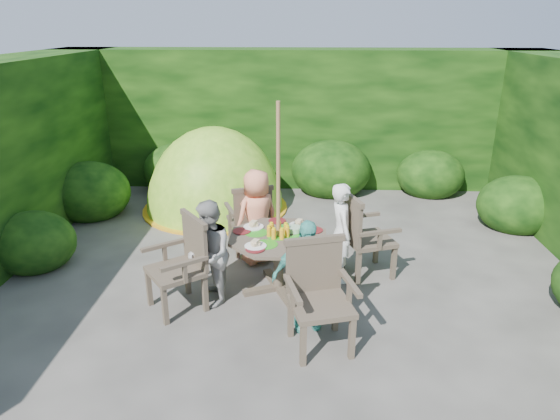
{
  "coord_description": "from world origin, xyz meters",
  "views": [
    {
      "loc": [
        0.08,
        -5.44,
        2.97
      ],
      "look_at": [
        -0.18,
        0.12,
        0.85
      ],
      "focal_mm": 32.0,
      "sensor_mm": 36.0,
      "label": 1
    }
  ],
  "objects_px": {
    "garden_chair_back": "(250,218)",
    "child_left": "(209,254)",
    "garden_chair_front": "(318,293)",
    "patio_table": "(279,244)",
    "child_front": "(306,275)",
    "garden_chair_right": "(362,234)",
    "dome_tent": "(216,208)",
    "child_back": "(257,217)",
    "garden_chair_left": "(182,263)",
    "parasol_pole": "(278,202)",
    "child_right": "(341,232)"
  },
  "relations": [
    {
      "from": "garden_chair_right",
      "to": "child_right",
      "type": "distance_m",
      "value": 0.3
    },
    {
      "from": "child_left",
      "to": "child_front",
      "type": "bearing_deg",
      "value": 49.97
    },
    {
      "from": "patio_table",
      "to": "garden_chair_back",
      "type": "distance_m",
      "value": 1.1
    },
    {
      "from": "garden_chair_back",
      "to": "garden_chair_front",
      "type": "height_order",
      "value": "garden_chair_front"
    },
    {
      "from": "garden_chair_right",
      "to": "child_left",
      "type": "xyz_separation_m",
      "value": [
        -1.74,
        -0.74,
        0.06
      ]
    },
    {
      "from": "patio_table",
      "to": "child_front",
      "type": "distance_m",
      "value": 0.8
    },
    {
      "from": "parasol_pole",
      "to": "child_left",
      "type": "xyz_separation_m",
      "value": [
        -0.74,
        -0.31,
        -0.5
      ]
    },
    {
      "from": "child_left",
      "to": "child_back",
      "type": "height_order",
      "value": "child_back"
    },
    {
      "from": "child_right",
      "to": "garden_chair_front",
      "type": "bearing_deg",
      "value": 157.94
    },
    {
      "from": "garden_chair_right",
      "to": "child_back",
      "type": "relative_size",
      "value": 0.81
    },
    {
      "from": "patio_table",
      "to": "garden_chair_back",
      "type": "xyz_separation_m",
      "value": [
        -0.43,
        1.01,
        -0.08
      ]
    },
    {
      "from": "garden_chair_right",
      "to": "garden_chair_back",
      "type": "xyz_separation_m",
      "value": [
        -1.43,
        0.58,
        -0.04
      ]
    },
    {
      "from": "patio_table",
      "to": "parasol_pole",
      "type": "xyz_separation_m",
      "value": [
        -0.0,
        -0.0,
        0.52
      ]
    },
    {
      "from": "patio_table",
      "to": "dome_tent",
      "type": "height_order",
      "value": "dome_tent"
    },
    {
      "from": "dome_tent",
      "to": "child_front",
      "type": "bearing_deg",
      "value": -84.15
    },
    {
      "from": "garden_chair_back",
      "to": "garden_chair_front",
      "type": "bearing_deg",
      "value": 92.16
    },
    {
      "from": "child_back",
      "to": "dome_tent",
      "type": "bearing_deg",
      "value": -103.18
    },
    {
      "from": "garden_chair_right",
      "to": "child_front",
      "type": "distance_m",
      "value": 1.36
    },
    {
      "from": "child_left",
      "to": "dome_tent",
      "type": "bearing_deg",
      "value": 170.9
    },
    {
      "from": "garden_chair_front",
      "to": "child_front",
      "type": "xyz_separation_m",
      "value": [
        -0.12,
        0.26,
        0.05
      ]
    },
    {
      "from": "garden_chair_left",
      "to": "child_front",
      "type": "height_order",
      "value": "child_front"
    },
    {
      "from": "child_back",
      "to": "garden_chair_left",
      "type": "bearing_deg",
      "value": 20.37
    },
    {
      "from": "garden_chair_left",
      "to": "child_left",
      "type": "xyz_separation_m",
      "value": [
        0.28,
        0.09,
        0.07
      ]
    },
    {
      "from": "garden_chair_left",
      "to": "child_left",
      "type": "distance_m",
      "value": 0.3
    },
    {
      "from": "child_back",
      "to": "garden_chair_back",
      "type": "bearing_deg",
      "value": -104.55
    },
    {
      "from": "patio_table",
      "to": "garden_chair_left",
      "type": "relative_size",
      "value": 1.57
    },
    {
      "from": "garden_chair_front",
      "to": "child_left",
      "type": "xyz_separation_m",
      "value": [
        -1.17,
        0.69,
        0.06
      ]
    },
    {
      "from": "garden_chair_right",
      "to": "garden_chair_left",
      "type": "xyz_separation_m",
      "value": [
        -2.02,
        -0.83,
        -0.01
      ]
    },
    {
      "from": "child_left",
      "to": "garden_chair_back",
      "type": "bearing_deg",
      "value": 148.95
    },
    {
      "from": "parasol_pole",
      "to": "garden_chair_front",
      "type": "relative_size",
      "value": 2.17
    },
    {
      "from": "garden_chair_left",
      "to": "garden_chair_back",
      "type": "bearing_deg",
      "value": 120.54
    },
    {
      "from": "dome_tent",
      "to": "parasol_pole",
      "type": "bearing_deg",
      "value": -83.86
    },
    {
      "from": "child_left",
      "to": "parasol_pole",
      "type": "bearing_deg",
      "value": 94.97
    },
    {
      "from": "garden_chair_back",
      "to": "child_left",
      "type": "relative_size",
      "value": 0.79
    },
    {
      "from": "garden_chair_front",
      "to": "child_back",
      "type": "relative_size",
      "value": 0.81
    },
    {
      "from": "patio_table",
      "to": "garden_chair_left",
      "type": "height_order",
      "value": "garden_chair_left"
    },
    {
      "from": "parasol_pole",
      "to": "child_back",
      "type": "xyz_separation_m",
      "value": [
        -0.31,
        0.74,
        -0.48
      ]
    },
    {
      "from": "patio_table",
      "to": "garden_chair_back",
      "type": "bearing_deg",
      "value": 113.14
    },
    {
      "from": "patio_table",
      "to": "dome_tent",
      "type": "xyz_separation_m",
      "value": [
        -1.2,
        2.66,
        -0.58
      ]
    },
    {
      "from": "child_front",
      "to": "dome_tent",
      "type": "height_order",
      "value": "dome_tent"
    },
    {
      "from": "child_back",
      "to": "child_front",
      "type": "height_order",
      "value": "child_back"
    },
    {
      "from": "garden_chair_back",
      "to": "child_right",
      "type": "xyz_separation_m",
      "value": [
        1.16,
        -0.7,
        0.11
      ]
    },
    {
      "from": "garden_chair_right",
      "to": "garden_chair_front",
      "type": "height_order",
      "value": "garden_chair_front"
    },
    {
      "from": "parasol_pole",
      "to": "garden_chair_back",
      "type": "height_order",
      "value": "parasol_pole"
    },
    {
      "from": "garden_chair_back",
      "to": "parasol_pole",
      "type": "bearing_deg",
      "value": 91.93
    },
    {
      "from": "patio_table",
      "to": "garden_chair_back",
      "type": "relative_size",
      "value": 1.65
    },
    {
      "from": "patio_table",
      "to": "garden_chair_right",
      "type": "height_order",
      "value": "garden_chair_right"
    },
    {
      "from": "garden_chair_right",
      "to": "garden_chair_front",
      "type": "bearing_deg",
      "value": 139.27
    },
    {
      "from": "child_left",
      "to": "child_front",
      "type": "xyz_separation_m",
      "value": [
        1.05,
        -0.43,
        -0.01
      ]
    },
    {
      "from": "child_left",
      "to": "dome_tent",
      "type": "height_order",
      "value": "dome_tent"
    }
  ]
}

